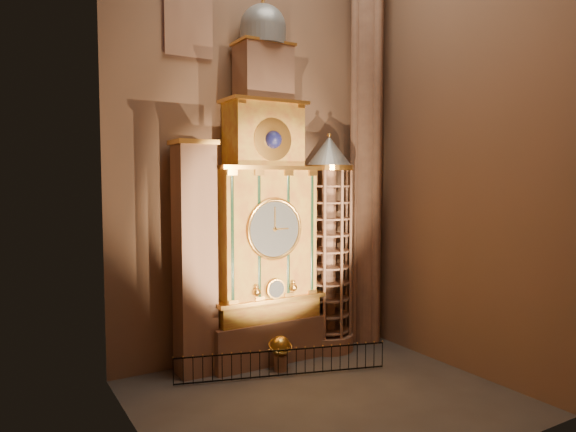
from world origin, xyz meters
TOP-DOWN VIEW (x-y plane):
  - floor at (0.00, 0.00)m, footprint 14.00×14.00m
  - wall_back at (0.00, 6.00)m, footprint 22.00×0.00m
  - wall_left at (-7.00, 0.00)m, footprint 0.00×22.00m
  - wall_right at (7.00, 0.00)m, footprint 0.00×22.00m
  - astronomical_clock at (0.00, 4.96)m, footprint 5.60×2.41m
  - portrait_tower at (-3.40, 4.98)m, footprint 1.80×1.60m
  - stair_turret at (3.50, 4.70)m, footprint 2.50×2.50m
  - gothic_pier at (6.10, 5.00)m, footprint 2.04×2.04m
  - celestial_globe at (-0.04, 3.37)m, footprint 1.13×1.07m
  - iron_railing at (-0.35, 2.62)m, footprint 8.81×2.83m

SIDE VIEW (x-z plane):
  - floor at x=0.00m, z-range 0.00..0.00m
  - iron_railing at x=-0.35m, z-range 0.05..1.20m
  - celestial_globe at x=-0.04m, z-range 0.16..1.72m
  - portrait_tower at x=-3.40m, z-range 0.05..10.25m
  - stair_turret at x=3.50m, z-range -0.13..10.67m
  - astronomical_clock at x=0.00m, z-range -1.67..15.03m
  - wall_back at x=0.00m, z-range 0.00..22.00m
  - wall_left at x=-7.00m, z-range 0.00..22.00m
  - wall_right at x=7.00m, z-range 0.00..22.00m
  - gothic_pier at x=6.10m, z-range 0.00..22.00m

